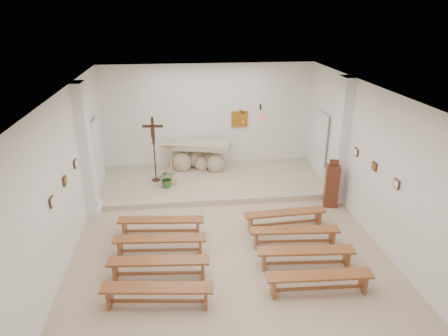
{
  "coord_description": "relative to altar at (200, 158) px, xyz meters",
  "views": [
    {
      "loc": [
        -1.03,
        -7.92,
        5.16
      ],
      "look_at": [
        0.12,
        1.6,
        1.28
      ],
      "focal_mm": 32.0,
      "sensor_mm": 36.0,
      "label": 1
    }
  ],
  "objects": [
    {
      "name": "sanctuary_lamp",
      "position": [
        2.11,
        0.3,
        1.27
      ],
      "size": [
        0.11,
        0.36,
        0.44
      ],
      "color": "black",
      "rests_on": "wall_back"
    },
    {
      "name": "bench_right_third",
      "position": [
        1.89,
        -5.48,
        -0.21
      ],
      "size": [
        2.07,
        0.48,
        0.43
      ],
      "rotation": [
        0.0,
        0.0,
        -0.08
      ],
      "color": "brown",
      "rests_on": "ground"
    },
    {
      "name": "sanctuary_platform",
      "position": [
        0.36,
        -0.91,
        -0.46
      ],
      "size": [
        6.98,
        3.0,
        0.15
      ],
      "primitive_type": "cube",
      "color": "tan",
      "rests_on": "ground"
    },
    {
      "name": "pilaster_left",
      "position": [
        -3.01,
        -2.41,
        1.21
      ],
      "size": [
        0.26,
        0.55,
        3.5
      ],
      "primitive_type": "cube",
      "color": "white",
      "rests_on": "ground"
    },
    {
      "name": "bench_left_second",
      "position": [
        -1.17,
        -4.64,
        -0.21
      ],
      "size": [
        2.07,
        0.49,
        0.43
      ],
      "rotation": [
        0.0,
        0.0,
        -0.08
      ],
      "color": "brown",
      "rests_on": "ground"
    },
    {
      "name": "station_frame_left_front",
      "position": [
        -3.11,
        -5.21,
        1.18
      ],
      "size": [
        0.03,
        0.2,
        0.2
      ],
      "primitive_type": "cube",
      "color": "#3D261B",
      "rests_on": "wall_left"
    },
    {
      "name": "bench_right_fourth",
      "position": [
        1.89,
        -6.31,
        -0.21
      ],
      "size": [
        2.06,
        0.42,
        0.43
      ],
      "rotation": [
        0.0,
        0.0,
        -0.04
      ],
      "color": "brown",
      "rests_on": "ground"
    },
    {
      "name": "potted_plant",
      "position": [
        -1.05,
        -1.33,
        -0.11
      ],
      "size": [
        0.54,
        0.48,
        0.56
      ],
      "primitive_type": "imported",
      "rotation": [
        0.0,
        0.0,
        0.1
      ],
      "color": "#366327",
      "rests_on": "sanctuary_platform"
    },
    {
      "name": "crucifix_stand",
      "position": [
        -1.41,
        -0.81,
        0.78
      ],
      "size": [
        0.61,
        0.26,
        2.01
      ],
      "rotation": [
        0.0,
        0.0,
        -0.11
      ],
      "color": "#321E10",
      "rests_on": "sanctuary_platform"
    },
    {
      "name": "wall_back",
      "position": [
        0.36,
        0.58,
        1.21
      ],
      "size": [
        7.0,
        0.02,
        3.5
      ],
      "primitive_type": "cube",
      "color": "white",
      "rests_on": "ground"
    },
    {
      "name": "wall_right",
      "position": [
        3.85,
        -4.41,
        1.21
      ],
      "size": [
        0.02,
        10.0,
        3.5
      ],
      "primitive_type": "cube",
      "color": "white",
      "rests_on": "ground"
    },
    {
      "name": "ceiling",
      "position": [
        0.36,
        -4.41,
        2.95
      ],
      "size": [
        7.0,
        10.0,
        0.02
      ],
      "primitive_type": "cube",
      "color": "silver",
      "rests_on": "wall_back"
    },
    {
      "name": "bench_right_second",
      "position": [
        1.89,
        -4.64,
        -0.21
      ],
      "size": [
        2.07,
        0.49,
        0.43
      ],
      "rotation": [
        0.0,
        0.0,
        -0.08
      ],
      "color": "brown",
      "rests_on": "ground"
    },
    {
      "name": "donation_pedestal",
      "position": [
        3.46,
        -2.78,
        0.07
      ],
      "size": [
        0.45,
        0.45,
        1.37
      ],
      "rotation": [
        0.0,
        0.0,
        -0.27
      ],
      "color": "maroon",
      "rests_on": "ground"
    },
    {
      "name": "radiator_left",
      "position": [
        -3.07,
        -1.71,
        -0.27
      ],
      "size": [
        0.1,
        0.85,
        0.52
      ],
      "primitive_type": "cube",
      "color": "silver",
      "rests_on": "ground"
    },
    {
      "name": "lectern",
      "position": [
        -0.94,
        -1.02,
        0.26
      ],
      "size": [
        0.52,
        0.46,
        1.3
      ],
      "rotation": [
        0.0,
        0.0,
        -0.17
      ],
      "color": "tan",
      "rests_on": "sanctuary_platform"
    },
    {
      "name": "radiator_right",
      "position": [
        3.79,
        -1.71,
        -0.27
      ],
      "size": [
        0.1,
        0.85,
        0.52
      ],
      "primitive_type": "cube",
      "color": "silver",
      "rests_on": "ground"
    },
    {
      "name": "altar",
      "position": [
        0.0,
        0.0,
        0.0
      ],
      "size": [
        2.07,
        1.19,
        1.0
      ],
      "rotation": [
        0.0,
        0.0,
        -0.24
      ],
      "color": "#C5B196",
      "rests_on": "sanctuary_platform"
    },
    {
      "name": "wall_left",
      "position": [
        -3.13,
        -4.41,
        1.21
      ],
      "size": [
        0.02,
        10.0,
        3.5
      ],
      "primitive_type": "cube",
      "color": "white",
      "rests_on": "ground"
    },
    {
      "name": "station_frame_left_rear",
      "position": [
        -3.11,
        -3.21,
        1.18
      ],
      "size": [
        0.03,
        0.2,
        0.2
      ],
      "primitive_type": "cube",
      "color": "#3D261B",
      "rests_on": "wall_left"
    },
    {
      "name": "bench_left_fourth",
      "position": [
        -1.17,
        -6.31,
        -0.21
      ],
      "size": [
        2.08,
        0.57,
        0.43
      ],
      "rotation": [
        0.0,
        0.0,
        -0.12
      ],
      "color": "brown",
      "rests_on": "ground"
    },
    {
      "name": "bench_right_front",
      "position": [
        1.89,
        -3.8,
        -0.21
      ],
      "size": [
        2.07,
        0.43,
        0.43
      ],
      "rotation": [
        0.0,
        0.0,
        0.05
      ],
      "color": "brown",
      "rests_on": "ground"
    },
    {
      "name": "station_frame_right_rear",
      "position": [
        3.83,
        -3.21,
        1.18
      ],
      "size": [
        0.03,
        0.2,
        0.2
      ],
      "primitive_type": "cube",
      "color": "#3D261B",
      "rests_on": "wall_right"
    },
    {
      "name": "ground",
      "position": [
        0.36,
        -4.41,
        -0.54
      ],
      "size": [
        7.0,
        10.0,
        0.0
      ],
      "primitive_type": "cube",
      "color": "tan",
      "rests_on": "ground"
    },
    {
      "name": "bench_left_front",
      "position": [
        -1.17,
        -3.8,
        -0.21
      ],
      "size": [
        2.07,
        0.52,
        0.43
      ],
      "rotation": [
        0.0,
        0.0,
        -0.1
      ],
      "color": "brown",
      "rests_on": "ground"
    },
    {
      "name": "station_frame_right_mid",
      "position": [
        3.83,
        -4.21,
        1.18
      ],
      "size": [
        0.03,
        0.2,
        0.2
      ],
      "primitive_type": "cube",
      "color": "#3D261B",
      "rests_on": "wall_right"
    },
    {
      "name": "bench_left_third",
      "position": [
        -1.17,
        -5.48,
        -0.21
      ],
      "size": [
        2.07,
        0.5,
        0.43
      ],
      "rotation": [
        0.0,
        0.0,
        -0.09
      ],
      "color": "brown",
      "rests_on": "ground"
    },
    {
      "name": "station_frame_right_front",
      "position": [
        3.83,
        -5.21,
        1.18
      ],
      "size": [
        0.03,
        0.2,
        0.2
      ],
      "primitive_type": "cube",
      "color": "#3D261B",
      "rests_on": "wall_right"
    },
    {
      "name": "station_frame_left_mid",
      "position": [
        -3.11,
        -4.21,
        1.18
      ],
      "size": [
        0.03,
        0.2,
        0.2
      ],
      "primitive_type": "cube",
      "color": "#3D261B",
      "rests_on": "wall_left"
    },
    {
      "name": "pilaster_right",
      "position": [
        3.73,
        -2.41,
        1.21
      ],
      "size": [
        0.26,
        0.55,
        3.5
      ],
      "primitive_type": "cube",
      "color": "white",
      "rests_on": "ground"
    },
    {
      "name": "gold_wall_relief",
      "position": [
        1.41,
        0.55,
        1.11
      ],
      "size": [
        0.55,
        0.04,
        0.55
      ],
      "primitive_type": "cube",
      "color": "gold",
      "rests_on": "wall_back"
    }
  ]
}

